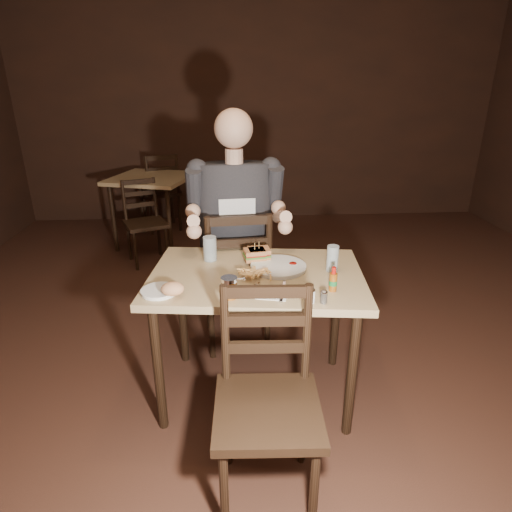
{
  "coord_description": "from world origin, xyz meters",
  "views": [
    {
      "loc": [
        -0.44,
        -2.17,
        1.7
      ],
      "look_at": [
        -0.29,
        -0.06,
        0.85
      ],
      "focal_mm": 30.0,
      "sensor_mm": 36.0,
      "label": 1
    }
  ],
  "objects": [
    {
      "name": "syrup_dispenser",
      "position": [
        -0.44,
        -0.37,
        0.82
      ],
      "size": [
        0.09,
        0.09,
        0.1
      ],
      "primitive_type": null,
      "rotation": [
        0.0,
        0.0,
        -0.11
      ],
      "color": "#8A4610",
      "rests_on": "main_table"
    },
    {
      "name": "hot_sauce",
      "position": [
        0.06,
        -0.34,
        0.83
      ],
      "size": [
        0.04,
        0.04,
        0.12
      ],
      "primitive_type": null,
      "rotation": [
        0.0,
        0.0,
        -0.11
      ],
      "color": "#8A4610",
      "rests_on": "main_table"
    },
    {
      "name": "bg_chair_near",
      "position": [
        -1.25,
        1.95,
        0.41
      ],
      "size": [
        0.51,
        0.53,
        0.82
      ],
      "primitive_type": null,
      "rotation": [
        0.0,
        0.0,
        0.39
      ],
      "color": "black",
      "rests_on": "ground"
    },
    {
      "name": "diner",
      "position": [
        -0.38,
        0.4,
        1.04
      ],
      "size": [
        0.65,
        0.53,
        1.06
      ],
      "primitive_type": null,
      "rotation": [
        0.0,
        0.0,
        0.08
      ],
      "color": "#29272C",
      "rests_on": "chair_far"
    },
    {
      "name": "bg_chair_far",
      "position": [
        -1.25,
        3.05,
        0.47
      ],
      "size": [
        0.58,
        0.6,
        0.94
      ],
      "primitive_type": null,
      "rotation": [
        0.0,
        0.0,
        3.51
      ],
      "color": "black",
      "rests_on": "ground"
    },
    {
      "name": "chair_far",
      "position": [
        -0.39,
        0.45,
        0.49
      ],
      "size": [
        0.49,
        0.53,
        0.99
      ],
      "primitive_type": null,
      "rotation": [
        0.0,
        0.0,
        3.22
      ],
      "color": "black",
      "rests_on": "ground"
    },
    {
      "name": "knife",
      "position": [
        -0.18,
        -0.34,
        0.78
      ],
      "size": [
        0.06,
        0.23,
        0.01
      ],
      "primitive_type": "cube",
      "rotation": [
        0.0,
        0.0,
        -0.21
      ],
      "color": "silver",
      "rests_on": "napkin"
    },
    {
      "name": "salt_shaker",
      "position": [
        -0.07,
        -0.45,
        0.8
      ],
      "size": [
        0.04,
        0.04,
        0.07
      ],
      "primitive_type": null,
      "rotation": [
        0.0,
        0.0,
        -0.11
      ],
      "color": "white",
      "rests_on": "main_table"
    },
    {
      "name": "main_table",
      "position": [
        -0.29,
        -0.11,
        0.68
      ],
      "size": [
        1.2,
        0.87,
        0.77
      ],
      "rotation": [
        0.0,
        0.0,
        -0.11
      ],
      "color": "tan",
      "rests_on": "ground"
    },
    {
      "name": "fries_pile",
      "position": [
        -0.3,
        -0.18,
        0.8
      ],
      "size": [
        0.25,
        0.19,
        0.04
      ],
      "primitive_type": null,
      "rotation": [
        0.0,
        0.0,
        -0.11
      ],
      "color": "tan",
      "rests_on": "dinner_plate"
    },
    {
      "name": "glass_left",
      "position": [
        -0.54,
        0.09,
        0.84
      ],
      "size": [
        0.08,
        0.08,
        0.14
      ],
      "primitive_type": "cylinder",
      "rotation": [
        0.0,
        0.0,
        -0.11
      ],
      "color": "silver",
      "rests_on": "main_table"
    },
    {
      "name": "room_shell",
      "position": [
        0.0,
        0.0,
        1.4
      ],
      "size": [
        7.0,
        7.0,
        7.0
      ],
      "color": "black",
      "rests_on": "ground"
    },
    {
      "name": "chair_near",
      "position": [
        -0.29,
        -0.8,
        0.47
      ],
      "size": [
        0.46,
        0.5,
        0.94
      ],
      "primitive_type": null,
      "rotation": [
        0.0,
        0.0,
        -0.05
      ],
      "color": "black",
      "rests_on": "ground"
    },
    {
      "name": "bg_table",
      "position": [
        -1.25,
        2.5,
        0.68
      ],
      "size": [
        1.0,
        1.0,
        0.77
      ],
      "rotation": [
        0.0,
        0.0,
        -0.3
      ],
      "color": "tan",
      "rests_on": "ground"
    },
    {
      "name": "sandwich_left",
      "position": [
        -0.27,
        0.06,
        0.84
      ],
      "size": [
        0.13,
        0.11,
        0.1
      ],
      "primitive_type": null,
      "rotation": [
        0.0,
        0.0,
        0.11
      ],
      "color": "#C17A43",
      "rests_on": "dinner_plate"
    },
    {
      "name": "dinner_plate",
      "position": [
        -0.17,
        -0.06,
        0.78
      ],
      "size": [
        0.32,
        0.32,
        0.02
      ],
      "primitive_type": "cylinder",
      "rotation": [
        0.0,
        0.0,
        -0.11
      ],
      "color": "white",
      "rests_on": "main_table"
    },
    {
      "name": "glass_right",
      "position": [
        0.11,
        -0.11,
        0.84
      ],
      "size": [
        0.07,
        0.07,
        0.14
      ],
      "primitive_type": "cylinder",
      "rotation": [
        0.0,
        0.0,
        -0.11
      ],
      "color": "silver",
      "rests_on": "main_table"
    },
    {
      "name": "sandwich_right",
      "position": [
        -0.29,
        0.04,
        0.84
      ],
      "size": [
        0.13,
        0.11,
        0.1
      ],
      "primitive_type": null,
      "rotation": [
        0.0,
        0.0,
        0.15
      ],
      "color": "#C17A43",
      "rests_on": "dinner_plate"
    },
    {
      "name": "fork",
      "position": [
        -0.34,
        -0.3,
        0.78
      ],
      "size": [
        0.12,
        0.14,
        0.01
      ],
      "primitive_type": "cube",
      "rotation": [
        0.0,
        0.0,
        -0.71
      ],
      "color": "silver",
      "rests_on": "napkin"
    },
    {
      "name": "side_plate",
      "position": [
        -0.77,
        -0.3,
        0.78
      ],
      "size": [
        0.19,
        0.19,
        0.01
      ],
      "primitive_type": "cylinder",
      "rotation": [
        0.0,
        0.0,
        -0.11
      ],
      "color": "white",
      "rests_on": "main_table"
    },
    {
      "name": "bread_roll",
      "position": [
        -0.7,
        -0.36,
        0.81
      ],
      "size": [
        0.12,
        0.1,
        0.06
      ],
      "primitive_type": "ellipsoid",
      "rotation": [
        0.0,
        0.0,
        -0.11
      ],
      "color": "tan",
      "rests_on": "side_plate"
    },
    {
      "name": "ketchup_dollop",
      "position": [
        -0.09,
        -0.04,
        0.79
      ],
      "size": [
        0.05,
        0.05,
        0.01
      ],
      "primitive_type": "ellipsoid",
      "rotation": [
        0.0,
        0.0,
        -0.11
      ],
      "color": "maroon",
      "rests_on": "dinner_plate"
    },
    {
      "name": "napkin",
      "position": [
        -0.23,
        -0.35,
        0.77
      ],
      "size": [
        0.17,
        0.17,
        0.0
      ],
      "primitive_type": "cube",
      "rotation": [
        0.0,
        0.0,
        -0.24
      ],
      "color": "white",
      "rests_on": "main_table"
    },
    {
      "name": "pepper_shaker",
      "position": [
        -0.01,
        -0.46,
        0.8
      ],
      "size": [
        0.04,
        0.04,
        0.06
      ],
      "primitive_type": null,
      "rotation": [
        0.0,
        0.0,
        -0.11
      ],
      "color": "#38332D",
      "rests_on": "main_table"
    }
  ]
}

